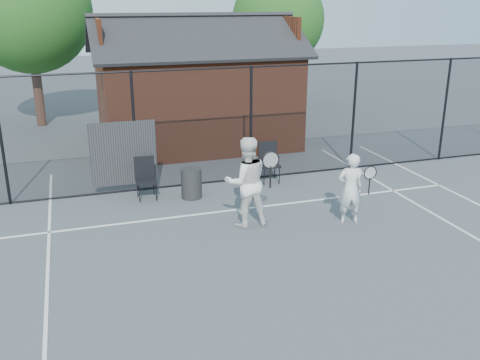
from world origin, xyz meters
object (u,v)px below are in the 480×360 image
object	(u,v)px
clubhouse	(196,96)
player_back	(246,182)
player_front	(351,189)
waste_bin	(191,183)
chair_left	(146,179)
chair_right	(270,163)

from	to	relation	value
clubhouse	player_back	world-z (taller)	clubhouse
player_front	player_back	size ratio (longest dim) A/B	0.80
clubhouse	waste_bin	distance (m)	5.23
player_back	waste_bin	world-z (taller)	player_back
clubhouse	chair_left	bearing A→B (deg)	-117.03
clubhouse	player_back	bearing A→B (deg)	-94.88
player_back	chair_left	bearing A→B (deg)	129.00
waste_bin	clubhouse	bearing A→B (deg)	74.86
chair_right	chair_left	bearing A→B (deg)	-171.24
chair_left	player_front	bearing A→B (deg)	-34.35
clubhouse	chair_right	xyz separation A→B (m)	(0.89, -4.40, -1.09)
player_front	chair_right	world-z (taller)	player_front
player_back	waste_bin	bearing A→B (deg)	110.67
player_back	waste_bin	size ratio (longest dim) A/B	2.65
clubhouse	waste_bin	world-z (taller)	clubhouse
chair_right	player_front	bearing A→B (deg)	-73.11
player_back	waste_bin	distance (m)	2.18
chair_left	waste_bin	world-z (taller)	chair_left
clubhouse	player_back	xyz separation A→B (m)	(-0.59, -6.86, -0.64)
chair_left	waste_bin	bearing A→B (deg)	-12.46
player_front	chair_left	world-z (taller)	player_front
chair_left	clubhouse	bearing A→B (deg)	63.77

